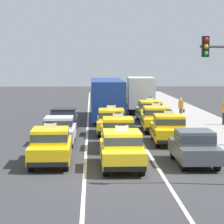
{
  "coord_description": "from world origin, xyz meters",
  "views": [
    {
      "loc": [
        -1.31,
        -21.2,
        4.63
      ],
      "look_at": [
        0.07,
        14.13,
        1.3
      ],
      "focal_mm": 84.86,
      "sensor_mm": 36.0,
      "label": 1
    }
  ],
  "objects": [
    {
      "name": "pedestrian_mid_block",
      "position": [
        8.2,
        16.19,
        1.01
      ],
      "size": [
        0.36,
        0.24,
        1.69
      ],
      "color": "#23232D",
      "rests_on": "sidewalk_curb"
    },
    {
      "name": "taxi_center_third",
      "position": [
        -0.05,
        12.39,
        0.88
      ],
      "size": [
        1.94,
        4.61,
        1.96
      ],
      "color": "black",
      "rests_on": "ground"
    },
    {
      "name": "taxi_left_nearest",
      "position": [
        -3.17,
        2.6,
        0.88
      ],
      "size": [
        1.88,
        4.58,
        1.96
      ],
      "color": "black",
      "rests_on": "ground"
    },
    {
      "name": "lane_stripe_center_right",
      "position": [
        1.6,
        20.0,
        0.0
      ],
      "size": [
        0.14,
        80.0,
        0.01
      ],
      "primitive_type": "cube",
      "color": "silver",
      "rests_on": "ground"
    },
    {
      "name": "taxi_right_sixth",
      "position": [
        3.32,
        34.61,
        0.88
      ],
      "size": [
        1.86,
        4.58,
        1.96
      ],
      "color": "black",
      "rests_on": "ground"
    },
    {
      "name": "box_truck_right_fifth",
      "position": [
        3.18,
        27.41,
        1.78
      ],
      "size": [
        2.49,
        7.03,
        3.27
      ],
      "color": "black",
      "rests_on": "ground"
    },
    {
      "name": "sedan_left_third",
      "position": [
        -3.16,
        13.93,
        0.85
      ],
      "size": [
        1.84,
        4.33,
        1.58
      ],
      "color": "black",
      "rests_on": "ground"
    },
    {
      "name": "sidewalk_curb",
      "position": [
        7.2,
        15.0,
        0.07
      ],
      "size": [
        4.0,
        90.0,
        0.15
      ],
      "primitive_type": "cube",
      "color": "#9E9993",
      "rests_on": "ground"
    },
    {
      "name": "bus_center_fourth",
      "position": [
        -0.08,
        21.84,
        1.82
      ],
      "size": [
        2.52,
        11.2,
        3.22
      ],
      "color": "black",
      "rests_on": "ground"
    },
    {
      "name": "lane_stripe_left_center",
      "position": [
        -1.6,
        20.0,
        0.0
      ],
      "size": [
        0.14,
        80.0,
        0.01
      ],
      "primitive_type": "cube",
      "color": "silver",
      "rests_on": "ground"
    },
    {
      "name": "taxi_right_fourth",
      "position": [
        3.22,
        19.61,
        0.88
      ],
      "size": [
        1.88,
        4.58,
        1.96
      ],
      "color": "black",
      "rests_on": "ground"
    },
    {
      "name": "pedestrian_by_storefront",
      "position": [
        5.85,
        20.69,
        0.97
      ],
      "size": [
        0.47,
        0.24,
        1.65
      ],
      "color": "#473828",
      "rests_on": "sidewalk_curb"
    },
    {
      "name": "ground_plane",
      "position": [
        0.0,
        0.0,
        0.0
      ],
      "size": [
        160.0,
        160.0,
        0.0
      ],
      "primitive_type": "plane",
      "color": "#353538"
    },
    {
      "name": "taxi_center_nearest",
      "position": [
        -0.0,
        1.56,
        0.88
      ],
      "size": [
        1.85,
        4.57,
        1.96
      ],
      "color": "black",
      "rests_on": "ground"
    },
    {
      "name": "sedan_left_second",
      "position": [
        -3.15,
        8.48,
        0.85
      ],
      "size": [
        1.82,
        4.32,
        1.58
      ],
      "color": "black",
      "rests_on": "ground"
    },
    {
      "name": "sedan_right_nearest",
      "position": [
        3.34,
        2.31,
        0.85
      ],
      "size": [
        1.77,
        4.3,
        1.58
      ],
      "color": "black",
      "rests_on": "ground"
    },
    {
      "name": "taxi_right_third",
      "position": [
        3.02,
        14.06,
        0.88
      ],
      "size": [
        1.97,
        4.62,
        1.96
      ],
      "color": "black",
      "rests_on": "ground"
    },
    {
      "name": "taxi_center_second",
      "position": [
        0.11,
        7.02,
        0.88
      ],
      "size": [
        1.86,
        4.58,
        1.96
      ],
      "color": "black",
      "rests_on": "ground"
    },
    {
      "name": "taxi_right_second",
      "position": [
        3.08,
        8.56,
        0.88
      ],
      "size": [
        1.96,
        4.62,
        1.96
      ],
      "color": "black",
      "rests_on": "ground"
    }
  ]
}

